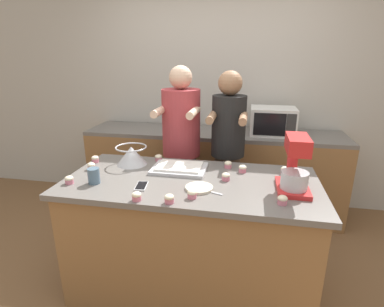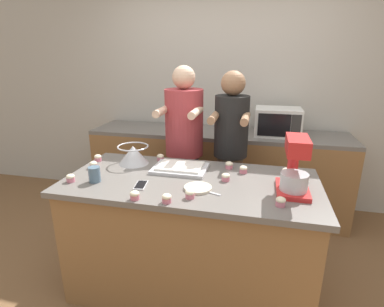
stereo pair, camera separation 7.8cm
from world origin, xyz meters
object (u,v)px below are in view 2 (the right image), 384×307
(baking_tray, at_px, (180,168))
(cupcake_1, at_px, (281,201))
(mixing_bowl, at_px, (133,154))
(cupcake_12, at_px, (135,195))
(cupcake_4, at_px, (226,177))
(cupcake_2, at_px, (70,178))
(cupcake_8, at_px, (160,157))
(cupcake_9, at_px, (229,165))
(microwave_oven, at_px, (278,122))
(knife, at_px, (203,191))
(stand_mixer, at_px, (295,168))
(cupcake_5, at_px, (93,165))
(drinking_glass, at_px, (94,174))
(person_left, at_px, (184,153))
(cupcake_7, at_px, (98,158))
(person_right, at_px, (230,157))
(cupcake_6, at_px, (243,169))
(cupcake_3, at_px, (303,175))
(cupcake_0, at_px, (190,194))
(cell_phone, at_px, (141,185))
(cupcake_10, at_px, (167,198))
(cupcake_11, at_px, (286,172))
(small_plate, at_px, (198,188))

(baking_tray, xyz_separation_m, cupcake_1, (0.72, -0.42, 0.01))
(mixing_bowl, relative_size, baking_tray, 0.61)
(cupcake_12, bearing_deg, cupcake_4, 39.29)
(cupcake_2, bearing_deg, cupcake_8, 50.56)
(cupcake_9, bearing_deg, microwave_oven, 69.01)
(cupcake_2, relative_size, cupcake_12, 1.00)
(knife, bearing_deg, stand_mixer, 11.95)
(cupcake_5, bearing_deg, cupcake_2, -93.10)
(baking_tray, relative_size, drinking_glass, 3.77)
(person_left, bearing_deg, cupcake_7, -141.50)
(person_right, height_order, cupcake_7, person_right)
(person_right, height_order, cupcake_6, person_right)
(person_left, xyz_separation_m, mixing_bowl, (-0.30, -0.47, 0.11))
(drinking_glass, distance_m, cupcake_12, 0.42)
(drinking_glass, height_order, cupcake_5, drinking_glass)
(cupcake_2, bearing_deg, mixing_bowl, 58.40)
(knife, height_order, cupcake_3, cupcake_3)
(cupcake_0, xyz_separation_m, cupcake_3, (0.71, 0.48, 0.00))
(cupcake_12, bearing_deg, baking_tray, 75.71)
(cell_phone, xyz_separation_m, cupcake_2, (-0.50, -0.04, 0.02))
(microwave_oven, xyz_separation_m, cupcake_9, (-0.38, -1.00, -0.15))
(knife, xyz_separation_m, cupcake_12, (-0.38, -0.21, 0.03))
(person_left, xyz_separation_m, cupcake_5, (-0.56, -0.64, 0.06))
(person_right, xyz_separation_m, knife, (-0.08, -0.85, 0.04))
(cupcake_2, bearing_deg, cupcake_5, 86.90)
(baking_tray, height_order, knife, baking_tray)
(cupcake_3, relative_size, cupcake_10, 1.00)
(stand_mixer, xyz_separation_m, cupcake_6, (-0.33, 0.26, -0.13))
(cupcake_8, xyz_separation_m, cupcake_11, (1.00, -0.10, 0.00))
(cupcake_11, bearing_deg, cupcake_2, -162.34)
(knife, bearing_deg, microwave_oven, 70.99)
(cupcake_3, bearing_deg, cupcake_11, 161.86)
(cell_phone, bearing_deg, cupcake_12, -77.94)
(small_plate, height_order, cupcake_4, cupcake_4)
(drinking_glass, xyz_separation_m, knife, (0.76, 0.02, -0.05))
(microwave_oven, xyz_separation_m, small_plate, (-0.54, -1.43, -0.17))
(drinking_glass, height_order, cupcake_8, drinking_glass)
(mixing_bowl, bearing_deg, cupcake_1, -23.04)
(cell_phone, height_order, cupcake_3, cupcake_3)
(baking_tray, bearing_deg, cupcake_6, 5.90)
(cupcake_1, height_order, cupcake_10, same)
(drinking_glass, height_order, cupcake_12, drinking_glass)
(cupcake_5, relative_size, cupcake_11, 1.00)
(cupcake_7, height_order, cupcake_11, same)
(drinking_glass, distance_m, cupcake_3, 1.46)
(mixing_bowl, relative_size, small_plate, 1.36)
(cupcake_10, bearing_deg, person_left, 99.05)
(person_right, distance_m, cupcake_12, 1.16)
(stand_mixer, height_order, cupcake_3, stand_mixer)
(cupcake_2, height_order, cupcake_8, same)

